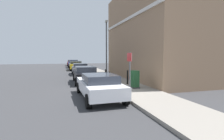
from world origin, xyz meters
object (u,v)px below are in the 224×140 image
object	(u,v)px
car_red	(72,63)
car_grey	(80,69)
car_white	(99,85)
utility_cabinet	(135,80)
bollard_near_cabinet	(128,77)
bollard_far_kerb	(106,75)
street_sign	(130,68)
car_black	(85,74)
car_blue	(73,64)
lamppost	(106,46)
car_yellow	(76,65)

from	to	relation	value
car_red	car_grey	bearing A→B (deg)	-179.02
car_white	utility_cabinet	size ratio (longest dim) A/B	3.92
car_grey	bollard_near_cabinet	world-z (taller)	car_grey
utility_cabinet	bollard_far_kerb	world-z (taller)	utility_cabinet
street_sign	car_black	bearing A→B (deg)	103.55
car_red	bollard_near_cabinet	size ratio (longest dim) A/B	4.28
car_blue	lamppost	bearing A→B (deg)	-171.56
car_red	utility_cabinet	distance (m)	29.23
car_red	car_black	bearing A→B (deg)	-179.52
car_grey	lamppost	distance (m)	5.02
bollard_near_cabinet	lamppost	bearing A→B (deg)	92.27
bollard_near_cabinet	street_sign	xyz separation A→B (m)	(-1.34, -3.77, 0.96)
car_yellow	utility_cabinet	bearing A→B (deg)	-170.39
car_blue	street_sign	bearing A→B (deg)	-177.33
street_sign	lamppost	distance (m)	9.53
car_black	car_grey	distance (m)	6.67
bollard_far_kerb	lamppost	world-z (taller)	lamppost
bollard_near_cabinet	car_white	bearing A→B (deg)	-131.65
car_blue	car_red	xyz separation A→B (m)	(0.03, 6.24, -0.06)
bollard_near_cabinet	lamppost	distance (m)	6.13
car_white	car_black	xyz separation A→B (m)	(-0.00, 5.64, 0.03)
car_red	bollard_near_cabinet	xyz separation A→B (m)	(2.60, -27.50, 0.00)
bollard_far_kerb	car_blue	bearing A→B (deg)	93.67
car_white	bollard_near_cabinet	world-z (taller)	car_white
utility_cabinet	bollard_far_kerb	xyz separation A→B (m)	(-1.25, 2.95, 0.02)
car_red	bollard_near_cabinet	bearing A→B (deg)	-173.58
lamppost	utility_cabinet	bearing A→B (deg)	-89.04
car_grey	bollard_far_kerb	distance (m)	7.90
car_grey	utility_cabinet	size ratio (longest dim) A/B	3.51
car_black	utility_cabinet	bearing A→B (deg)	-145.14
car_white	utility_cabinet	world-z (taller)	car_white
car_white	bollard_near_cabinet	distance (m)	4.26
car_red	lamppost	bearing A→B (deg)	-172.79
bollard_far_kerb	street_sign	distance (m)	5.18
car_blue	car_red	distance (m)	6.24
car_grey	car_yellow	bearing A→B (deg)	0.39
car_grey	street_sign	distance (m)	12.99
car_grey	car_blue	bearing A→B (deg)	0.45
car_grey	car_black	bearing A→B (deg)	178.44
bollard_near_cabinet	utility_cabinet	bearing A→B (deg)	-93.52
utility_cabinet	street_sign	size ratio (longest dim) A/B	0.50
car_blue	car_grey	bearing A→B (deg)	179.80
car_grey	lamppost	size ratio (longest dim) A/B	0.71
car_grey	bollard_near_cabinet	distance (m)	9.49
lamppost	car_grey	bearing A→B (deg)	123.83
car_yellow	car_grey	bearing A→B (deg)	-178.62
bollard_near_cabinet	street_sign	size ratio (longest dim) A/B	0.45
car_white	lamppost	size ratio (longest dim) A/B	0.79
car_blue	street_sign	world-z (taller)	street_sign
car_blue	car_yellow	bearing A→B (deg)	179.87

